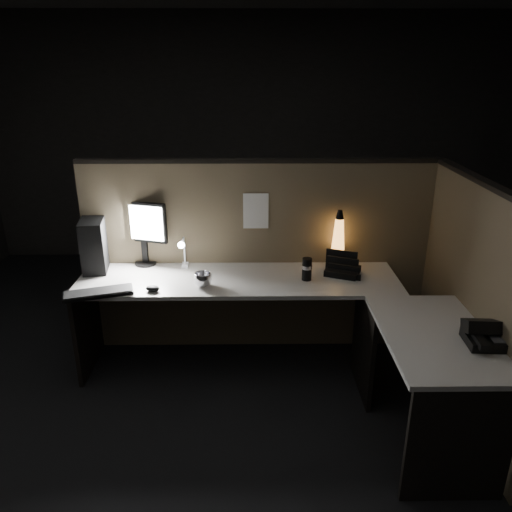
{
  "coord_description": "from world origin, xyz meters",
  "views": [
    {
      "loc": [
        -0.06,
        -2.69,
        2.17
      ],
      "look_at": [
        -0.02,
        0.35,
        1.0
      ],
      "focal_mm": 35.0,
      "sensor_mm": 36.0,
      "label": 1
    }
  ],
  "objects_px": {
    "pc_tower": "(95,243)",
    "keyboard": "(98,293)",
    "lava_lamp": "(338,244)",
    "monitor": "(143,227)",
    "desk_phone": "(486,334)"
  },
  "relations": [
    {
      "from": "keyboard",
      "to": "lava_lamp",
      "type": "xyz_separation_m",
      "value": [
        1.67,
        0.47,
        0.17
      ]
    },
    {
      "from": "monitor",
      "to": "lava_lamp",
      "type": "bearing_deg",
      "value": 12.82
    },
    {
      "from": "pc_tower",
      "to": "desk_phone",
      "type": "relative_size",
      "value": 1.5
    },
    {
      "from": "desk_phone",
      "to": "monitor",
      "type": "bearing_deg",
      "value": 153.61
    },
    {
      "from": "pc_tower",
      "to": "monitor",
      "type": "distance_m",
      "value": 0.37
    },
    {
      "from": "monitor",
      "to": "desk_phone",
      "type": "xyz_separation_m",
      "value": [
        2.1,
        -1.2,
        -0.24
      ]
    },
    {
      "from": "monitor",
      "to": "desk_phone",
      "type": "bearing_deg",
      "value": -13.71
    },
    {
      "from": "pc_tower",
      "to": "keyboard",
      "type": "xyz_separation_m",
      "value": [
        0.14,
        -0.48,
        -0.18
      ]
    },
    {
      "from": "desk_phone",
      "to": "pc_tower",
      "type": "bearing_deg",
      "value": 158.68
    },
    {
      "from": "pc_tower",
      "to": "keyboard",
      "type": "distance_m",
      "value": 0.53
    },
    {
      "from": "pc_tower",
      "to": "keyboard",
      "type": "bearing_deg",
      "value": -82.55
    },
    {
      "from": "keyboard",
      "to": "desk_phone",
      "type": "xyz_separation_m",
      "value": [
        2.32,
        -0.64,
        0.04
      ]
    },
    {
      "from": "pc_tower",
      "to": "desk_phone",
      "type": "xyz_separation_m",
      "value": [
        2.46,
        -1.12,
        -0.14
      ]
    },
    {
      "from": "pc_tower",
      "to": "monitor",
      "type": "relative_size",
      "value": 0.79
    },
    {
      "from": "keyboard",
      "to": "desk_phone",
      "type": "relative_size",
      "value": 1.76
    }
  ]
}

